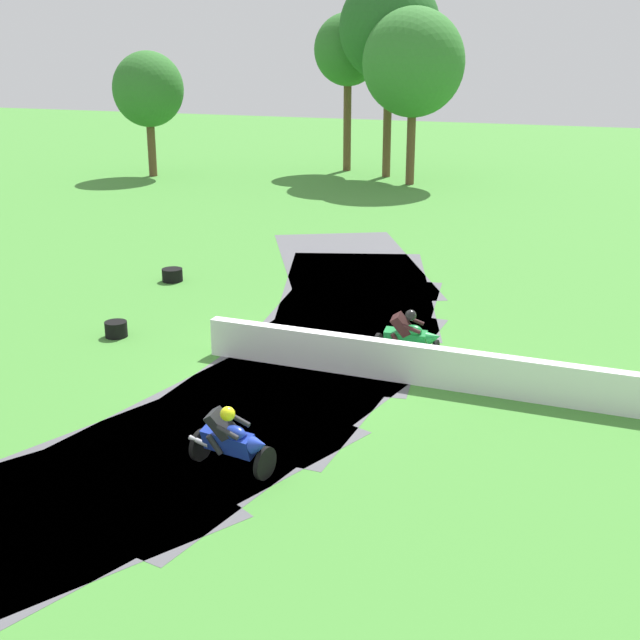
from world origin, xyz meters
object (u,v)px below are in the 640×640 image
motorcycle_chase_green (409,336)px  tire_stack_mid_b (172,275)px  motorcycle_lead_blue (232,439)px  tire_stack_mid_a (116,329)px

motorcycle_chase_green → tire_stack_mid_b: bearing=153.0°
tire_stack_mid_b → motorcycle_lead_blue: bearing=-56.7°
motorcycle_chase_green → tire_stack_mid_a: 7.55m
motorcycle_lead_blue → motorcycle_chase_green: motorcycle_chase_green is taller
motorcycle_lead_blue → tire_stack_mid_b: size_ratio=2.64×
motorcycle_chase_green → tire_stack_mid_b: (-8.69, 4.43, -0.44)m
motorcycle_chase_green → tire_stack_mid_a: bearing=-174.6°
motorcycle_chase_green → tire_stack_mid_a: motorcycle_chase_green is taller
tire_stack_mid_a → tire_stack_mid_b: size_ratio=0.89×
motorcycle_chase_green → tire_stack_mid_a: size_ratio=2.94×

